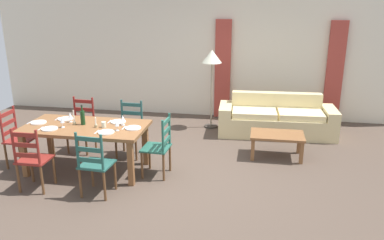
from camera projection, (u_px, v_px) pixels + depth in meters
name	position (u px, v px, depth m)	size (l,w,h in m)	color
ground_plane	(165.00, 173.00, 6.06)	(9.60, 9.60, 0.02)	#4E3F35
wall_far	(198.00, 57.00, 8.74)	(9.60, 0.16, 2.70)	beige
curtain_panel_left	(223.00, 70.00, 8.59)	(0.35, 0.08, 2.20)	#A43C33
curtain_panel_right	(334.00, 73.00, 8.20)	(0.35, 0.08, 2.20)	#A43C33
dining_table	(85.00, 131.00, 5.96)	(1.90, 0.96, 0.75)	brown
dining_chair_near_left	(32.00, 159.00, 5.39)	(0.42, 0.40, 0.96)	maroon
dining_chair_near_right	(95.00, 164.00, 5.23)	(0.44, 0.43, 0.96)	#23544B
dining_chair_far_left	(82.00, 125.00, 6.83)	(0.44, 0.42, 0.96)	maroon
dining_chair_far_right	(130.00, 129.00, 6.62)	(0.44, 0.42, 0.96)	#25514E
dining_chair_head_west	(17.00, 138.00, 6.21)	(0.41, 0.43, 0.96)	maroon
dining_chair_head_east	(159.00, 146.00, 5.85)	(0.42, 0.44, 0.96)	#245D4D
dinner_plate_near_left	(50.00, 129.00, 5.77)	(0.24, 0.24, 0.02)	white
fork_near_left	(41.00, 129.00, 5.80)	(0.02, 0.17, 0.01)	silver
dinner_plate_near_right	(106.00, 132.00, 5.62)	(0.24, 0.24, 0.02)	white
fork_near_right	(97.00, 132.00, 5.65)	(0.02, 0.17, 0.01)	silver
dinner_plate_far_left	(66.00, 119.00, 6.24)	(0.24, 0.24, 0.02)	white
fork_far_left	(57.00, 119.00, 6.27)	(0.02, 0.17, 0.01)	silver
dinner_plate_far_right	(118.00, 122.00, 6.09)	(0.24, 0.24, 0.02)	white
fork_far_right	(109.00, 122.00, 6.12)	(0.02, 0.17, 0.01)	silver
dinner_plate_head_west	(39.00, 122.00, 6.06)	(0.24, 0.24, 0.02)	white
fork_head_west	(30.00, 122.00, 6.09)	(0.02, 0.17, 0.01)	silver
dinner_plate_head_east	(133.00, 128.00, 5.80)	(0.24, 0.24, 0.02)	white
fork_head_east	(124.00, 128.00, 5.83)	(0.02, 0.17, 0.01)	silver
wine_bottle	(83.00, 117.00, 5.96)	(0.07, 0.07, 0.32)	#143819
wine_glass_near_left	(62.00, 120.00, 5.82)	(0.06, 0.06, 0.16)	white
wine_glass_near_right	(117.00, 124.00, 5.68)	(0.06, 0.06, 0.16)	white
wine_glass_far_left	(70.00, 115.00, 6.08)	(0.06, 0.06, 0.16)	white
wine_glass_far_right	(123.00, 118.00, 5.93)	(0.06, 0.06, 0.16)	white
coffee_cup_primary	(104.00, 125.00, 5.84)	(0.07, 0.07, 0.09)	beige
candle_tall	(74.00, 121.00, 5.96)	(0.05, 0.05, 0.23)	#998C66
candle_short	(96.00, 125.00, 5.85)	(0.05, 0.05, 0.16)	#998C66
couch	(276.00, 120.00, 7.72)	(2.32, 0.91, 0.80)	beige
coffee_table	(277.00, 137.00, 6.57)	(0.90, 0.56, 0.42)	brown
standing_lamp	(212.00, 61.00, 7.78)	(0.40, 0.40, 1.64)	#332D28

